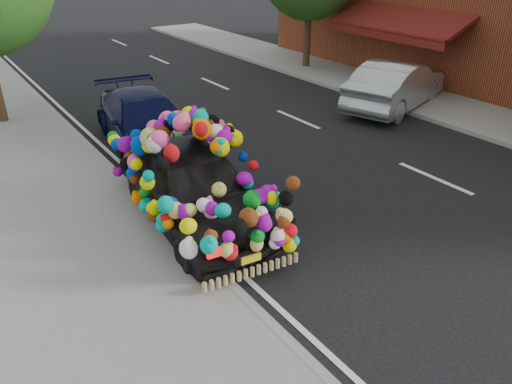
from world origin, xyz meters
The scene contains 8 objects.
ground centered at (0.00, 0.00, 0.00)m, with size 100.00×100.00×0.00m, color black.
sidewalk centered at (-4.30, 0.00, 0.06)m, with size 4.00×60.00×0.12m, color gray.
kerb centered at (-2.35, 0.00, 0.07)m, with size 0.15×60.00×0.13m, color gray.
footpath_far centered at (8.20, 3.00, 0.06)m, with size 3.00×40.00×0.12m, color gray.
lane_markings centered at (3.60, 0.00, 0.01)m, with size 6.00×50.00×0.01m, color silver, non-canonical shape.
plush_art_car centered at (-1.80, 1.34, 1.11)m, with size 2.57×4.81×2.16m.
navy_sedan centered at (-1.00, 5.46, 0.68)m, with size 1.92×4.71×1.37m, color black.
silver_hatchback centered at (6.86, 4.16, 0.75)m, with size 1.60×4.58×1.51m, color #A0A3A7.
Camera 1 is at (-5.52, -6.19, 4.87)m, focal length 35.00 mm.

